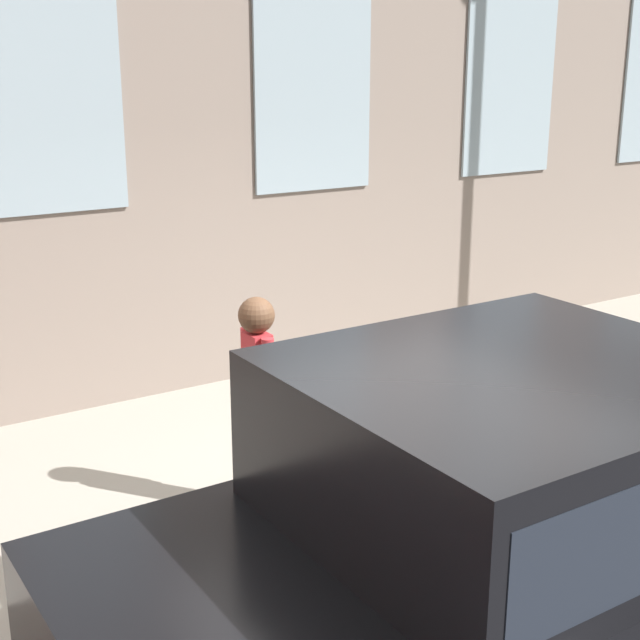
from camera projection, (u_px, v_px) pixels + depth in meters
ground_plane at (403, 542)px, 5.80m from camera, size 80.00×80.00×0.00m
sidewalk at (285, 450)px, 7.00m from camera, size 3.03×60.00×0.14m
fire_hydrant at (378, 442)px, 6.11m from camera, size 0.30×0.43×0.70m
person at (258, 385)px, 5.70m from camera, size 0.35×0.23×1.46m
parked_car_black_near at (511, 511)px, 4.34m from camera, size 2.10×4.34×1.66m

